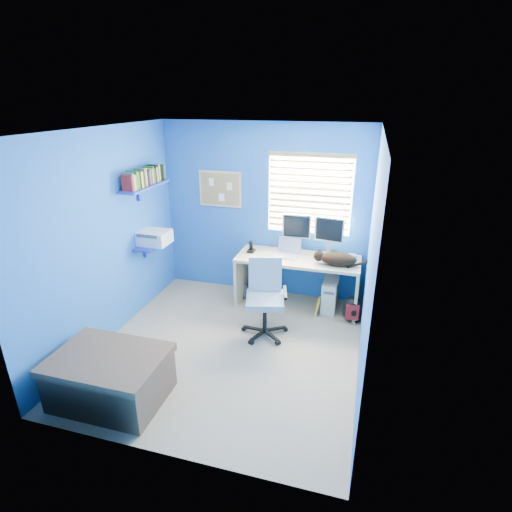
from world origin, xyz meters
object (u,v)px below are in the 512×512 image
(desk, at_px, (297,282))
(tower_pc, at_px, (330,294))
(office_chair, at_px, (265,307))
(laptop, at_px, (287,249))
(cat, at_px, (338,259))

(desk, distance_m, tower_pc, 0.49)
(tower_pc, xyz_separation_m, office_chair, (-0.73, -0.83, 0.13))
(tower_pc, distance_m, office_chair, 1.11)
(tower_pc, bearing_deg, laptop, -178.25)
(desk, distance_m, office_chair, 0.85)
(cat, xyz_separation_m, tower_pc, (-0.08, 0.14, -0.60))
(desk, xyz_separation_m, tower_pc, (0.46, 0.02, -0.14))
(laptop, relative_size, office_chair, 0.34)
(laptop, bearing_deg, office_chair, -87.53)
(cat, height_order, tower_pc, cat)
(laptop, distance_m, tower_pc, 0.89)
(laptop, xyz_separation_m, office_chair, (-0.09, -0.82, -0.49))
(laptop, bearing_deg, cat, -1.36)
(cat, xyz_separation_m, office_chair, (-0.80, -0.70, -0.47))
(cat, bearing_deg, desk, 167.91)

